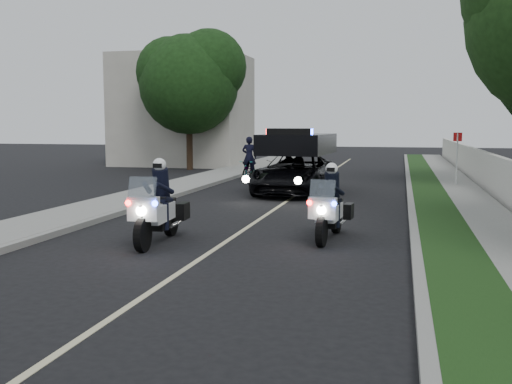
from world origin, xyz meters
TOP-DOWN VIEW (x-y plane):
  - ground at (0.00, 0.00)m, footprint 120.00×120.00m
  - curb_right at (4.10, 10.00)m, footprint 0.20×60.00m
  - grass_verge at (4.80, 10.00)m, footprint 1.20×60.00m
  - sidewalk_right at (6.10, 10.00)m, footprint 1.40×60.00m
  - property_wall at (7.10, 10.00)m, footprint 0.22×60.00m
  - curb_left at (-4.10, 10.00)m, footprint 0.20×60.00m
  - sidewalk_left at (-5.20, 10.00)m, footprint 2.00×60.00m
  - building_far at (-10.00, 26.00)m, footprint 8.00×6.00m
  - lane_marking at (0.00, 10.00)m, footprint 0.12×50.00m
  - police_moto_left at (-1.42, 1.99)m, footprint 0.92×2.26m
  - police_moto_right at (2.21, 3.31)m, footprint 0.88×2.11m
  - police_suv at (-0.14, 12.03)m, footprint 2.81×5.57m
  - bicycle at (-3.10, 16.41)m, footprint 0.73×1.81m
  - cyclist at (-3.10, 16.41)m, footprint 0.67×0.45m
  - sign_post at (6.00, 15.69)m, footprint 0.48×0.48m
  - tree_left_near at (-8.15, 22.09)m, footprint 7.54×7.54m
  - tree_left_far at (-9.29, 28.59)m, footprint 5.51×5.51m

SIDE VIEW (x-z plane):
  - ground at x=0.00m, z-range 0.00..0.00m
  - police_moto_left at x=-1.42m, z-range -0.94..0.94m
  - police_moto_right at x=2.21m, z-range -0.88..0.88m
  - police_suv at x=-0.14m, z-range -1.32..1.32m
  - bicycle at x=-3.10m, z-range -0.47..0.47m
  - cyclist at x=-3.10m, z-range -0.93..0.93m
  - sign_post at x=6.00m, z-range -1.18..1.18m
  - tree_left_near at x=-8.15m, z-range -4.74..4.74m
  - tree_left_far at x=-9.29m, z-range -4.59..4.59m
  - lane_marking at x=0.00m, z-range 0.00..0.01m
  - curb_right at x=4.10m, z-range 0.00..0.15m
  - curb_left at x=-4.10m, z-range 0.00..0.15m
  - grass_verge at x=4.80m, z-range 0.00..0.16m
  - sidewalk_right at x=6.10m, z-range 0.00..0.16m
  - sidewalk_left at x=-5.20m, z-range 0.00..0.16m
  - property_wall at x=7.10m, z-range 0.00..1.50m
  - building_far at x=-10.00m, z-range 0.00..7.00m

